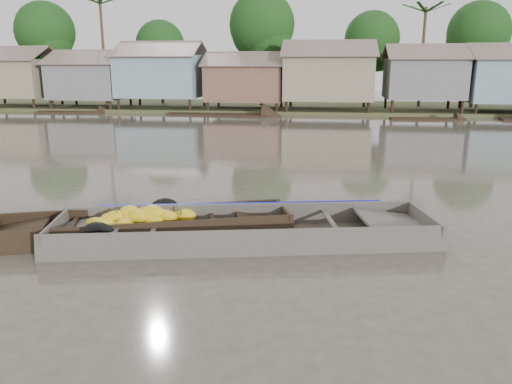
# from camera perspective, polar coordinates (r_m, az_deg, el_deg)

# --- Properties ---
(ground) EXTENTS (120.00, 120.00, 0.00)m
(ground) POSITION_cam_1_polar(r_m,az_deg,el_deg) (10.50, -5.16, -6.14)
(ground) COLOR #474136
(ground) RESTS_ON ground
(riverbank) EXTENTS (120.00, 12.47, 10.22)m
(riverbank) POSITION_cam_1_polar(r_m,az_deg,el_deg) (41.45, 8.99, 13.48)
(riverbank) COLOR #384723
(riverbank) RESTS_ON ground
(banana_boat) EXTENTS (6.61, 3.52, 0.89)m
(banana_boat) POSITION_cam_1_polar(r_m,az_deg,el_deg) (11.32, -13.21, -3.82)
(banana_boat) COLOR black
(banana_boat) RESTS_ON ground
(viewer_boat) EXTENTS (8.38, 3.70, 0.65)m
(viewer_boat) POSITION_cam_1_polar(r_m,az_deg,el_deg) (10.85, -1.22, -4.98)
(viewer_boat) COLOR #45403A
(viewer_boat) RESTS_ON ground
(distant_boats) EXTENTS (45.52, 15.56, 1.38)m
(distant_boats) POSITION_cam_1_polar(r_m,az_deg,el_deg) (35.76, 24.71, 7.60)
(distant_boats) COLOR black
(distant_boats) RESTS_ON ground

